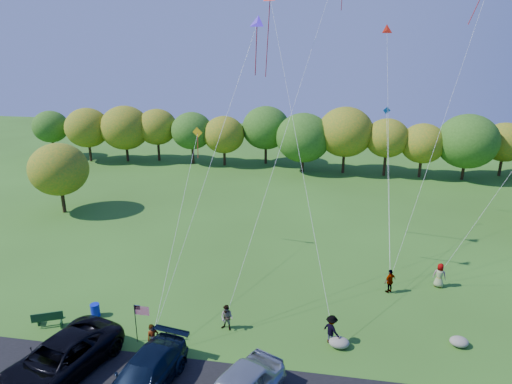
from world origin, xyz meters
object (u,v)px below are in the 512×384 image
flyer_d (390,281)px  trash_barrel (95,310)px  minivan_dark (59,360)px  flyer_a (153,339)px  flyer_e (440,275)px  park_bench (48,319)px  flyer_c (331,330)px  flyer_b (227,318)px  minivan_navy (144,376)px

flyer_d → trash_barrel: size_ratio=2.06×
minivan_dark → flyer_d: (17.36, 11.21, -0.16)m
flyer_a → flyer_e: (16.82, 10.01, -0.01)m
flyer_a → park_bench: size_ratio=1.02×
flyer_c → flyer_b: bearing=39.7°
flyer_e → park_bench: 25.47m
minivan_dark → park_bench: size_ratio=3.93×
flyer_a → flyer_c: size_ratio=1.01×
flyer_b → flyer_e: size_ratio=0.92×
flyer_a → flyer_c: 9.87m
minivan_navy → flyer_b: (2.81, 5.55, -0.11)m
flyer_d → flyer_e: size_ratio=0.97×
flyer_b → flyer_d: bearing=46.0°
minivan_navy → minivan_dark: bearing=-173.8°
flyer_c → flyer_d: bearing=-79.9°
flyer_a → flyer_c: bearing=-28.7°
flyer_c → flyer_e: 10.44m
flyer_c → flyer_e: size_ratio=1.00×
minivan_navy → trash_barrel: size_ratio=7.12×
minivan_navy → flyer_e: 20.62m
flyer_a → flyer_c: flyer_a is taller
minivan_dark → flyer_a: (3.99, 2.53, -0.12)m
minivan_dark → flyer_c: minivan_dark is taller
minivan_navy → trash_barrel: minivan_navy is taller
flyer_b → flyer_c: (6.07, -0.23, 0.07)m
flyer_e → flyer_a: bearing=47.7°
flyer_b → flyer_c: size_ratio=0.92×
flyer_d → trash_barrel: bearing=-24.3°
flyer_e → trash_barrel: (-21.71, -7.28, -0.46)m
minivan_dark → minivan_navy: minivan_dark is taller
park_bench → trash_barrel: bearing=9.7°
minivan_navy → flyer_a: flyer_a is taller
flyer_a → flyer_d: (13.37, 8.68, -0.04)m
trash_barrel → flyer_d: bearing=18.1°
flyer_e → park_bench: (-23.91, -8.77, -0.35)m
minivan_dark → flyer_a: bearing=48.5°
flyer_c → park_bench: size_ratio=1.01×
trash_barrel → flyer_b: bearing=0.1°
trash_barrel → minivan_dark: bearing=-80.2°
minivan_navy → flyer_e: bearing=48.0°
flyer_d → park_bench: flyer_d is taller
flyer_b → flyer_c: bearing=12.9°
flyer_a → flyer_e: 19.57m
minivan_dark → flyer_d: 20.67m
minivan_navy → flyer_e: minivan_navy is taller
flyer_b → flyer_e: (13.34, 7.27, 0.07)m
minivan_dark → flyer_b: 9.14m
minivan_dark → flyer_d: minivan_dark is taller
flyer_d → flyer_e: flyer_e is taller
flyer_e → trash_barrel: bearing=35.4°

